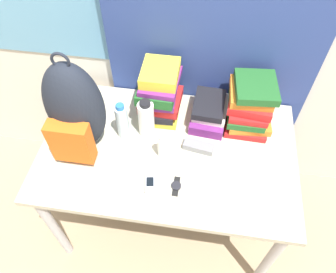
{
  "coord_description": "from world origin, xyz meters",
  "views": [
    {
      "loc": [
        0.14,
        -0.56,
        2.07
      ],
      "look_at": [
        0.0,
        0.39,
        0.84
      ],
      "focal_mm": 35.0,
      "sensor_mm": 36.0,
      "label": 1
    }
  ],
  "objects": [
    {
      "name": "ground_plane",
      "position": [
        0.0,
        0.0,
        0.0
      ],
      "size": [
        12.0,
        12.0,
        0.0
      ],
      "primitive_type": "plane",
      "color": "#9E8466"
    },
    {
      "name": "wall_back",
      "position": [
        -0.0,
        0.87,
        1.25
      ],
      "size": [
        6.0,
        0.06,
        2.5
      ],
      "color": "silver",
      "rests_on": "ground_plane"
    },
    {
      "name": "curtain_blue",
      "position": [
        0.16,
        0.82,
        1.25
      ],
      "size": [
        1.08,
        0.04,
        2.5
      ],
      "color": "navy",
      "rests_on": "ground_plane"
    },
    {
      "name": "desk",
      "position": [
        0.0,
        0.39,
        0.66
      ],
      "size": [
        1.27,
        0.79,
        0.74
      ],
      "color": "#B7B299",
      "rests_on": "ground_plane"
    },
    {
      "name": "backpack",
      "position": [
        -0.42,
        0.37,
        0.98
      ],
      "size": [
        0.27,
        0.26,
        0.55
      ],
      "color": "#1E232D",
      "rests_on": "desk"
    },
    {
      "name": "book_stack_left",
      "position": [
        -0.08,
        0.64,
        0.89
      ],
      "size": [
        0.22,
        0.28,
        0.3
      ],
      "color": "yellow",
      "rests_on": "desk"
    },
    {
      "name": "book_stack_center",
      "position": [
        0.19,
        0.63,
        0.8
      ],
      "size": [
        0.2,
        0.29,
        0.13
      ],
      "color": "#6B2370",
      "rests_on": "desk"
    },
    {
      "name": "book_stack_right",
      "position": [
        0.38,
        0.64,
        0.87
      ],
      "size": [
        0.24,
        0.28,
        0.26
      ],
      "color": "red",
      "rests_on": "desk"
    },
    {
      "name": "water_bottle",
      "position": [
        -0.24,
        0.45,
        0.84
      ],
      "size": [
        0.06,
        0.06,
        0.22
      ],
      "color": "silver",
      "rests_on": "desk"
    },
    {
      "name": "sports_bottle",
      "position": [
        -0.12,
        0.48,
        0.85
      ],
      "size": [
        0.08,
        0.08,
        0.23
      ],
      "color": "white",
      "rests_on": "desk"
    },
    {
      "name": "sunscreen_bottle",
      "position": [
        -0.02,
        0.35,
        0.81
      ],
      "size": [
        0.04,
        0.04,
        0.15
      ],
      "color": "white",
      "rests_on": "desk"
    },
    {
      "name": "cell_phone",
      "position": [
        -0.05,
        0.18,
        0.75
      ],
      "size": [
        0.06,
        0.11,
        0.02
      ],
      "color": "#B7BCC6",
      "rests_on": "desk"
    },
    {
      "name": "sunglasses_case",
      "position": [
        0.15,
        0.42,
        0.76
      ],
      "size": [
        0.16,
        0.08,
        0.04
      ],
      "color": "gray",
      "rests_on": "desk"
    },
    {
      "name": "wristwatch",
      "position": [
        0.07,
        0.19,
        0.75
      ],
      "size": [
        0.05,
        0.1,
        0.01
      ],
      "color": "black",
      "rests_on": "desk"
    }
  ]
}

